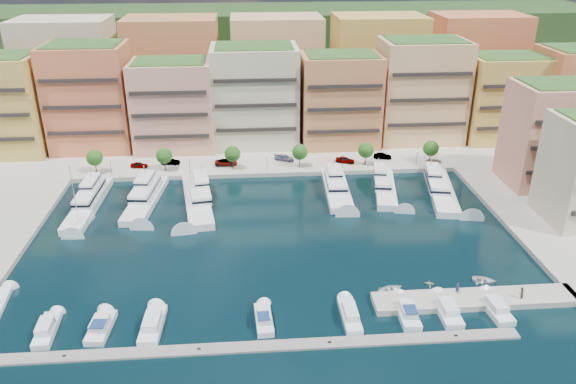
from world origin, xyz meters
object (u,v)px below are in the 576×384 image
at_px(cruiser_9, 495,308).
at_px(car_4, 345,160).
at_px(lamppost_4, 417,156).
at_px(cruiser_2, 153,325).
at_px(yacht_4, 337,189).
at_px(tender_0, 391,290).
at_px(tree_2, 233,154).
at_px(car_2, 226,162).
at_px(car_0, 139,165).
at_px(person_1, 521,293).
at_px(cruiser_8, 447,311).
at_px(sailboat_2, 79,226).
at_px(tree_1, 164,156).
at_px(tender_1, 430,283).
at_px(cruiser_7, 407,313).
at_px(person_0, 458,288).
at_px(yacht_2, 198,197).
at_px(yacht_5, 384,186).
at_px(cruiser_4, 264,320).
at_px(tree_0, 95,158).
at_px(lamppost_3, 343,158).
at_px(lamppost_0, 110,165).
at_px(lamppost_1, 189,162).
at_px(yacht_0, 89,200).
at_px(tree_4, 366,150).
at_px(car_3, 284,158).
at_px(cruiser_0, 47,330).
at_px(tender_3, 481,278).
at_px(tender_2, 484,280).
at_px(car_5, 382,156).
at_px(cruiser_6, 350,316).
at_px(car_1, 170,162).

height_order(cruiser_9, car_4, car_4).
xyz_separation_m(lamppost_4, cruiser_2, (-54.99, -55.79, -3.28)).
xyz_separation_m(yacht_4, tender_0, (2.69, -38.14, -0.65)).
xyz_separation_m(tree_2, car_2, (-1.69, 2.32, -2.98)).
distance_m(tree_2, car_0, 22.82).
bearing_deg(person_1, cruiser_8, -30.17).
xyz_separation_m(sailboat_2, car_2, (27.93, 28.15, 1.45)).
bearing_deg(tree_1, tender_1, -46.31).
distance_m(cruiser_7, person_0, 9.85).
bearing_deg(yacht_2, yacht_5, 3.52).
bearing_deg(yacht_4, cruiser_8, -77.69).
height_order(yacht_4, cruiser_8, yacht_4).
relative_size(cruiser_4, car_2, 1.34).
relative_size(tree_0, lamppost_3, 1.35).
height_order(yacht_2, cruiser_9, yacht_2).
distance_m(lamppost_0, yacht_5, 62.65).
bearing_deg(cruiser_4, tender_1, 15.55).
relative_size(lamppost_1, yacht_0, 0.17).
xyz_separation_m(tree_1, person_0, (51.39, -54.26, -2.83)).
xyz_separation_m(tree_4, yacht_2, (-39.37, -15.91, -3.53)).
distance_m(tender_0, person_0, 10.24).
xyz_separation_m(tree_0, tender_1, (64.27, -50.53, -4.31)).
height_order(yacht_4, person_0, yacht_4).
distance_m(tree_4, cruiser_8, 58.24).
bearing_deg(person_0, car_3, -24.32).
bearing_deg(cruiser_8, cruiser_7, -179.82).
relative_size(tree_1, tender_0, 1.33).
bearing_deg(car_2, tender_1, -145.29).
bearing_deg(lamppost_0, lamppost_4, 0.00).
bearing_deg(person_0, sailboat_2, 20.85).
distance_m(yacht_5, cruiser_0, 74.43).
relative_size(tree_0, tree_4, 1.00).
bearing_deg(lamppost_3, tree_1, 176.87).
height_order(tree_2, yacht_5, tree_2).
bearing_deg(car_3, cruiser_0, 172.67).
bearing_deg(tree_1, car_3, 8.68).
bearing_deg(tree_0, person_1, -36.42).
distance_m(lamppost_1, person_0, 69.02).
bearing_deg(tender_3, tree_1, 60.53).
relative_size(tender_2, car_3, 0.76).
distance_m(sailboat_2, tender_2, 75.21).
relative_size(tree_4, cruiser_9, 0.70).
xyz_separation_m(lamppost_4, car_5, (-6.89, 5.90, -2.10)).
xyz_separation_m(cruiser_6, car_3, (-5.16, 62.47, 1.18)).
distance_m(yacht_0, car_4, 59.95).
xyz_separation_m(yacht_4, car_4, (4.48, 15.36, 0.69)).
bearing_deg(lamppost_0, car_2, 9.97).
xyz_separation_m(tree_4, yacht_0, (-61.98, -15.86, -3.53)).
xyz_separation_m(tender_1, car_1, (-47.51, 54.38, 1.31)).
distance_m(cruiser_8, person_1, 12.18).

